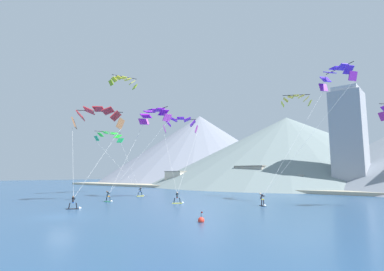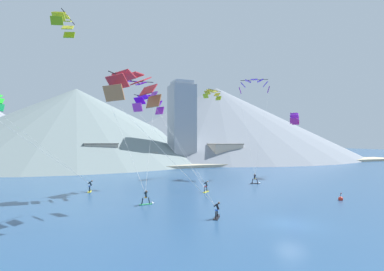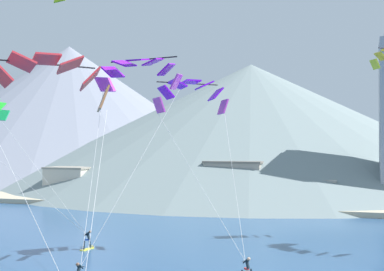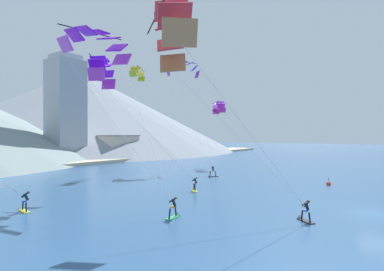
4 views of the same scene
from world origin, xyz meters
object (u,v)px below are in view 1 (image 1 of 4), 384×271
(parafoil_kite_far_right, at_px, (181,123))
(parafoil_kite_distant_mid_solo, at_px, (296,99))
(parafoil_kite_far_left, at_px, (109,136))
(race_marker_buoy, at_px, (201,220))
(parafoil_kite_near_lead, at_px, (154,114))
(kitesurfer_near_lead, at_px, (109,199))
(kitesurfer_near_trail, at_px, (75,205))
(parafoil_kite_mid_center, at_px, (336,75))
(kitesurfer_far_left, at_px, (141,193))
(kitesurfer_mid_center, at_px, (263,202))
(kitesurfer_far_right, at_px, (179,200))
(parafoil_kite_distant_low_drift, at_px, (123,81))
(parafoil_kite_near_trail, at_px, (98,116))

(parafoil_kite_far_right, relative_size, parafoil_kite_distant_mid_solo, 2.55)
(parafoil_kite_far_left, relative_size, race_marker_buoy, 13.33)
(parafoil_kite_near_lead, bearing_deg, kitesurfer_near_lead, -89.10)
(kitesurfer_near_trail, distance_m, parafoil_kite_mid_center, 40.74)
(parafoil_kite_far_left, bearing_deg, kitesurfer_near_lead, -34.02)
(kitesurfer_far_left, bearing_deg, parafoil_kite_near_lead, -20.37)
(kitesurfer_near_lead, distance_m, kitesurfer_near_trail, 9.37)
(parafoil_kite_near_lead, bearing_deg, kitesurfer_mid_center, 0.02)
(kitesurfer_far_right, height_order, parafoil_kite_far_right, parafoil_kite_far_right)
(parafoil_kite_mid_center, height_order, parafoil_kite_distant_low_drift, parafoil_kite_distant_low_drift)
(kitesurfer_near_lead, distance_m, parafoil_kite_mid_center, 38.79)
(kitesurfer_near_lead, bearing_deg, parafoil_kite_far_right, 76.13)
(parafoil_kite_near_trail, relative_size, parafoil_kite_mid_center, 0.71)
(parafoil_kite_near_trail, xyz_separation_m, parafoil_kite_mid_center, (29.33, 21.48, 5.79))
(kitesurfer_far_left, xyz_separation_m, parafoil_kite_distant_low_drift, (-3.50, -2.28, 22.20))
(parafoil_kite_distant_mid_solo, height_order, race_marker_buoy, parafoil_kite_distant_mid_solo)
(parafoil_kite_near_lead, bearing_deg, parafoil_kite_far_left, 170.28)
(kitesurfer_far_right, xyz_separation_m, parafoil_kite_distant_low_drift, (-18.69, 3.88, 22.22))
(kitesurfer_near_lead, height_order, parafoil_kite_far_right, parafoil_kite_far_right)
(kitesurfer_near_lead, bearing_deg, kitesurfer_near_trail, -59.42)
(kitesurfer_mid_center, xyz_separation_m, parafoil_kite_far_left, (-38.36, 3.03, 12.13))
(kitesurfer_far_left, relative_size, parafoil_kite_far_right, 0.14)
(kitesurfer_near_trail, xyz_separation_m, parafoil_kite_mid_center, (22.75, 28.30, 18.48))
(kitesurfer_far_right, distance_m, parafoil_kite_far_left, 30.87)
(kitesurfer_mid_center, relative_size, parafoil_kite_near_lead, 0.12)
(kitesurfer_far_left, relative_size, parafoil_kite_far_left, 0.13)
(parafoil_kite_mid_center, relative_size, parafoil_kite_far_left, 1.38)
(parafoil_kite_distant_low_drift, distance_m, parafoil_kite_distant_mid_solo, 33.28)
(kitesurfer_near_trail, bearing_deg, parafoil_kite_far_left, 138.37)
(parafoil_kite_near_lead, distance_m, parafoil_kite_far_right, 4.95)
(parafoil_kite_distant_low_drift, bearing_deg, parafoil_kite_far_right, 16.67)
(kitesurfer_far_left, xyz_separation_m, parafoil_kite_near_lead, (5.51, -2.04, 14.22))
(kitesurfer_mid_center, bearing_deg, parafoil_kite_far_left, 175.48)
(parafoil_kite_mid_center, bearing_deg, parafoil_kite_distant_mid_solo, 151.86)
(parafoil_kite_near_trail, distance_m, parafoil_kite_far_right, 14.57)
(kitesurfer_far_left, distance_m, kitesurfer_far_right, 16.39)
(kitesurfer_far_right, relative_size, race_marker_buoy, 1.66)
(kitesurfer_far_left, distance_m, parafoil_kite_near_lead, 15.38)
(parafoil_kite_distant_low_drift, bearing_deg, kitesurfer_near_lead, -43.93)
(parafoil_kite_distant_low_drift, xyz_separation_m, parafoil_kite_distant_mid_solo, (28.91, 15.57, -5.43))
(kitesurfer_near_trail, relative_size, parafoil_kite_far_left, 0.12)
(kitesurfer_mid_center, distance_m, kitesurfer_far_right, 11.67)
(kitesurfer_mid_center, height_order, parafoil_kite_mid_center, parafoil_kite_mid_center)
(kitesurfer_far_left, distance_m, parafoil_kite_far_right, 15.44)
(parafoil_kite_distant_low_drift, bearing_deg, parafoil_kite_far_left, 159.51)
(kitesurfer_mid_center, height_order, parafoil_kite_far_right, parafoil_kite_far_right)
(parafoil_kite_near_trail, relative_size, parafoil_kite_distant_mid_solo, 2.60)
(parafoil_kite_near_lead, bearing_deg, kitesurfer_far_left, 159.63)
(parafoil_kite_near_trail, xyz_separation_m, parafoil_kite_far_left, (-16.09, 13.33, -0.45))
(kitesurfer_near_lead, relative_size, parafoil_kite_near_lead, 0.12)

